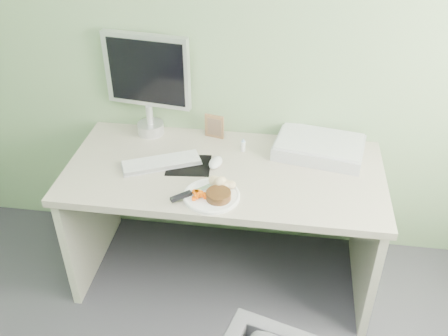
# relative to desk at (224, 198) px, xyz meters

# --- Properties ---
(wall_back) EXTENTS (3.50, 0.00, 3.50)m
(wall_back) POSITION_rel_desk_xyz_m (0.00, 0.38, 0.80)
(wall_back) COLOR gray
(wall_back) RESTS_ON floor
(desk) EXTENTS (1.60, 0.75, 0.73)m
(desk) POSITION_rel_desk_xyz_m (0.00, 0.00, 0.00)
(desk) COLOR #ADA791
(desk) RESTS_ON floor
(plate) EXTENTS (0.27, 0.27, 0.01)m
(plate) POSITION_rel_desk_xyz_m (-0.03, -0.24, 0.19)
(plate) COLOR white
(plate) RESTS_ON desk
(steak) EXTENTS (0.15, 0.15, 0.04)m
(steak) POSITION_rel_desk_xyz_m (0.01, -0.26, 0.22)
(steak) COLOR black
(steak) RESTS_ON plate
(potato_pile) EXTENTS (0.11, 0.08, 0.06)m
(potato_pile) POSITION_rel_desk_xyz_m (0.01, -0.17, 0.23)
(potato_pile) COLOR tan
(potato_pile) RESTS_ON plate
(carrot_heap) EXTENTS (0.07, 0.06, 0.04)m
(carrot_heap) POSITION_rel_desk_xyz_m (-0.07, -0.26, 0.22)
(carrot_heap) COLOR #FF5A05
(carrot_heap) RESTS_ON plate
(steak_knife) EXTENTS (0.22, 0.20, 0.02)m
(steak_knife) POSITION_rel_desk_xyz_m (-0.13, -0.25, 0.21)
(steak_knife) COLOR silver
(steak_knife) RESTS_ON plate
(mousepad) EXTENTS (0.24, 0.21, 0.00)m
(mousepad) POSITION_rel_desk_xyz_m (-0.18, 0.01, 0.18)
(mousepad) COLOR black
(mousepad) RESTS_ON desk
(keyboard) EXTENTS (0.40, 0.27, 0.02)m
(keyboard) POSITION_rel_desk_xyz_m (-0.32, -0.01, 0.20)
(keyboard) COLOR white
(keyboard) RESTS_ON desk
(computer_mouse) EXTENTS (0.08, 0.12, 0.04)m
(computer_mouse) POSITION_rel_desk_xyz_m (-0.05, 0.02, 0.20)
(computer_mouse) COLOR white
(computer_mouse) RESTS_ON desk
(photo_frame) EXTENTS (0.11, 0.04, 0.14)m
(photo_frame) POSITION_rel_desk_xyz_m (-0.10, 0.30, 0.25)
(photo_frame) COLOR #906343
(photo_frame) RESTS_ON desk
(eyedrop_bottle) EXTENTS (0.03, 0.03, 0.08)m
(eyedrop_bottle) POSITION_rel_desk_xyz_m (0.07, 0.18, 0.22)
(eyedrop_bottle) COLOR white
(eyedrop_bottle) RESTS_ON desk
(scanner) EXTENTS (0.50, 0.38, 0.07)m
(scanner) POSITION_rel_desk_xyz_m (0.47, 0.22, 0.22)
(scanner) COLOR #BBBDC2
(scanner) RESTS_ON desk
(monitor) EXTENTS (0.47, 0.15, 0.56)m
(monitor) POSITION_rel_desk_xyz_m (-0.46, 0.32, 0.50)
(monitor) COLOR silver
(monitor) RESTS_ON desk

